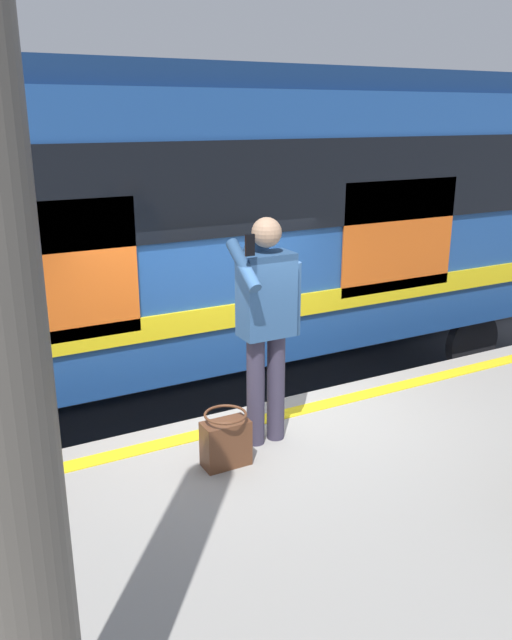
# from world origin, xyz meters

# --- Properties ---
(ground_plane) EXTENTS (24.94, 24.94, 0.00)m
(ground_plane) POSITION_xyz_m (0.00, 0.00, 0.00)
(ground_plane) COLOR #3D3D3F
(platform) EXTENTS (12.36, 3.90, 1.03)m
(platform) POSITION_xyz_m (0.00, 1.95, 0.52)
(platform) COLOR gray
(platform) RESTS_ON ground
(safety_line) EXTENTS (12.11, 0.16, 0.01)m
(safety_line) POSITION_xyz_m (0.00, 0.30, 1.04)
(safety_line) COLOR yellow
(safety_line) RESTS_ON platform
(track_rail_near) EXTENTS (16.06, 0.08, 0.16)m
(track_rail_near) POSITION_xyz_m (0.00, -1.60, 0.08)
(track_rail_near) COLOR slate
(track_rail_near) RESTS_ON ground
(track_rail_far) EXTENTS (16.06, 0.08, 0.16)m
(track_rail_far) POSITION_xyz_m (0.00, -3.03, 0.08)
(track_rail_far) COLOR slate
(track_rail_far) RESTS_ON ground
(train_carriage) EXTENTS (10.93, 2.79, 3.82)m
(train_carriage) POSITION_xyz_m (-0.48, -2.31, 2.45)
(train_carriage) COLOR #1E478C
(train_carriage) RESTS_ON ground
(passenger) EXTENTS (0.57, 0.55, 1.77)m
(passenger) POSITION_xyz_m (0.17, 0.61, 2.08)
(passenger) COLOR #383347
(passenger) RESTS_ON platform
(handbag) EXTENTS (0.35, 0.31, 0.42)m
(handbag) POSITION_xyz_m (0.61, 0.82, 1.23)
(handbag) COLOR #59331E
(handbag) RESTS_ON platform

